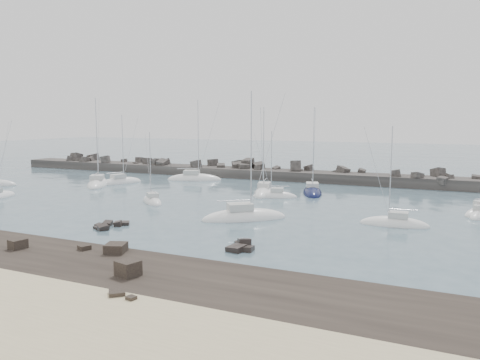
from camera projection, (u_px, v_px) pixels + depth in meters
name	position (u px, v px, depth m)	size (l,w,h in m)	color
ground	(178.00, 214.00, 57.77)	(400.00, 400.00, 0.00)	#486371
rock_shelf	(31.00, 263.00, 38.04)	(140.00, 12.21, 1.91)	black
rock_cluster_near	(109.00, 227.00, 50.85)	(3.12, 4.44, 1.25)	black
rock_cluster_far	(241.00, 248.00, 42.29)	(2.66, 3.86, 1.41)	black
breakwater	(244.00, 175.00, 95.36)	(115.00, 7.54, 5.28)	#322E2C
sailboat_1	(98.00, 184.00, 83.35)	(8.52, 10.67, 16.67)	white
sailboat_3	(120.00, 183.00, 85.84)	(5.76, 8.85, 13.56)	white
sailboat_4	(194.00, 179.00, 90.59)	(11.03, 6.78, 16.61)	white
sailboat_5	(152.00, 201.00, 66.04)	(6.45, 5.96, 10.74)	white
sailboat_6	(264.00, 193.00, 73.44)	(5.04, 9.66, 14.64)	white
sailboat_7	(244.00, 218.00, 54.77)	(9.92, 8.75, 16.06)	white
sailboat_8	(312.00, 193.00, 73.98)	(5.72, 9.70, 14.60)	#0E143E
sailboat_9	(394.00, 224.00, 51.56)	(7.59, 2.80, 11.91)	white
sailboat_10	(480.00, 215.00, 56.57)	(3.63, 6.73, 10.35)	white
sailboat_13	(275.00, 196.00, 70.39)	(7.06, 3.96, 10.81)	white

